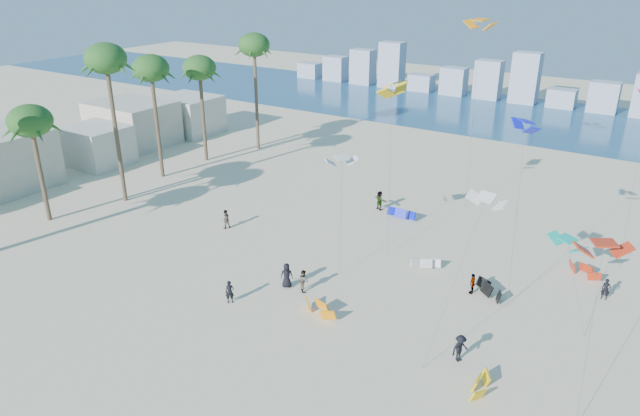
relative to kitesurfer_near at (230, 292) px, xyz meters
The scene contains 10 objects.
ground 7.42m from the kitesurfer_near, 98.94° to the right, with size 220.00×220.00×0.00m, color beige.
ocean 64.74m from the kitesurfer_near, 91.01° to the left, with size 220.00×220.00×0.00m, color navy.
kitesurfer_near is the anchor object (origin of this frame).
kitesurfer_mid 5.34m from the kitesurfer_near, 49.96° to the left, with size 0.82×0.64×1.68m, color gray.
kitesurfers_far 11.82m from the kitesurfer_near, 63.41° to the left, with size 31.25×19.21×1.90m.
grounded_kites 15.81m from the kitesurfer_near, 42.49° to the left, with size 19.46×20.77×0.91m.
flying_kites 26.14m from the kitesurfer_near, 50.81° to the left, with size 31.38×31.47×17.64m.
palm_row 26.43m from the kitesurfer_near, 158.44° to the left, with size 6.25×44.80×15.36m.
beachfront_buildings 37.42m from the kitesurfer_near, 158.77° to the left, with size 11.50×43.00×6.00m.
distant_skyline 74.79m from the kitesurfer_near, 91.79° to the left, with size 85.00×3.00×8.40m.
Camera 1 is at (25.17, -18.40, 21.91)m, focal length 32.39 mm.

